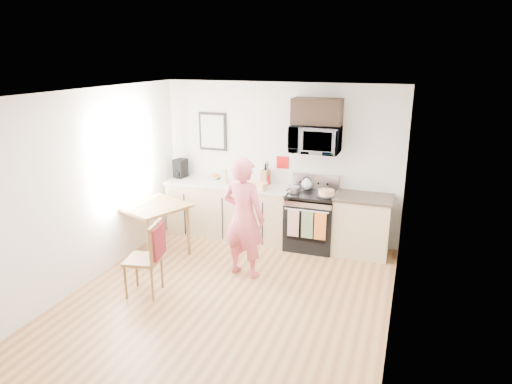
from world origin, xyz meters
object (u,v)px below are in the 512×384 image
(microwave, at_px, (315,139))
(cake, at_px, (326,193))
(person, at_px, (244,218))
(dining_table, at_px, (153,211))
(range, at_px, (311,222))
(chair, at_px, (152,249))

(microwave, height_order, cake, microwave)
(person, height_order, cake, person)
(dining_table, bearing_deg, microwave, 28.89)
(range, bearing_deg, microwave, 90.06)
(chair, relative_size, cake, 3.27)
(range, height_order, dining_table, range)
(cake, bearing_deg, person, -128.88)
(chair, bearing_deg, microwave, 44.46)
(cake, bearing_deg, chair, -131.45)
(range, distance_m, dining_table, 2.49)
(person, height_order, chair, person)
(microwave, bearing_deg, range, -89.94)
(microwave, height_order, person, microwave)
(range, bearing_deg, dining_table, -153.24)
(range, height_order, person, person)
(microwave, xyz_separation_m, person, (-0.68, -1.36, -0.91))
(person, relative_size, chair, 1.72)
(microwave, distance_m, person, 1.77)
(microwave, bearing_deg, person, -116.34)
(chair, xyz_separation_m, cake, (1.82, 2.06, 0.33))
(range, distance_m, person, 1.49)
(microwave, relative_size, person, 0.44)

